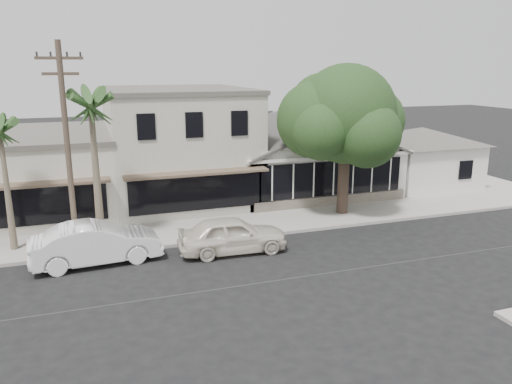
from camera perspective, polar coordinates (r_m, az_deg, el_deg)
name	(u,v)px	position (r m, az deg, el deg)	size (l,w,h in m)	color
ground	(318,275)	(20.11, 7.15, -9.35)	(140.00, 140.00, 0.00)	black
sidewalk_north	(100,240)	(24.54, -17.38, -5.31)	(90.00, 3.50, 0.15)	#9E9991
corner_shop	(304,152)	(32.31, 5.55, 4.56)	(10.40, 8.60, 5.10)	white
side_cottage	(420,164)	(35.88, 18.19, 3.07)	(6.00, 6.00, 3.00)	white
row_building_near	(177,146)	(30.80, -8.96, 5.17)	(8.00, 10.00, 6.50)	beige
row_building_midnear	(18,175)	(30.77, -25.60, 1.75)	(10.00, 10.00, 4.20)	silver
utility_pole	(67,147)	(21.92, -20.75, 4.87)	(1.80, 0.24, 9.00)	brown
car_0	(232,235)	(21.99, -2.72, -4.88)	(1.91, 4.76, 1.62)	silver
car_1	(96,243)	(21.80, -17.80, -5.60)	(1.84, 5.26, 1.73)	white
shade_tree	(343,117)	(27.14, 9.88, 8.46)	(7.36, 6.66, 8.17)	#47382B
palm_east	(91,103)	(22.37, -18.39, 9.59)	(3.16, 3.16, 7.62)	#726651
palm_mid	(0,130)	(23.49, -27.25, 6.31)	(2.72, 2.72, 6.34)	#726651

